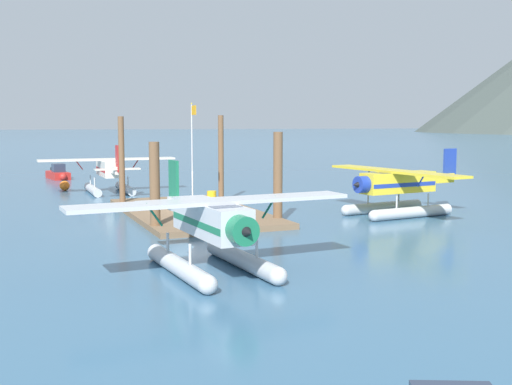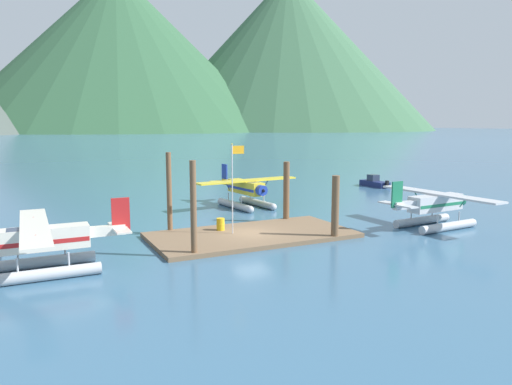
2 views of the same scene
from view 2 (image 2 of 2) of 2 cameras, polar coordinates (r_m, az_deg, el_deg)
ground_plane at (r=34.07m, az=-0.48°, el=-5.31°), size 1200.00×1200.00×0.00m
dock_platform at (r=34.03m, az=-0.48°, el=-5.07°), size 14.16×7.21×0.30m
piling_near_left at (r=28.69m, az=-7.45°, el=-2.01°), size 0.38×0.38×5.84m
piling_near_right at (r=33.21m, az=9.40°, el=-1.84°), size 0.51×0.51×4.47m
piling_far_left at (r=35.08m, az=-10.28°, el=-0.11°), size 0.37×0.37×5.93m
piling_far_right at (r=38.77m, az=3.63°, el=0.04°), size 0.50×0.50×4.93m
flagpole at (r=33.25m, az=-2.66°, el=1.71°), size 0.95×0.10×6.32m
fuel_drum at (r=34.86m, az=-4.24°, el=-3.78°), size 0.62×0.62×0.88m
mountain_ridge_west_peak at (r=559.10m, az=3.78°, el=16.18°), size 320.07×320.07×170.09m
mountain_ridge_centre_peak at (r=514.60m, az=-16.03°, el=15.82°), size 322.57×322.57×156.50m
seaplane_yellow_bow_right at (r=45.68m, az=-1.19°, el=0.19°), size 10.49×7.95×3.84m
seaplane_silver_stbd_aft at (r=39.31m, az=20.58°, el=-1.67°), size 7.97×10.47×3.84m
seaplane_cream_port_aft at (r=27.99m, az=-24.19°, el=-5.74°), size 7.98×10.41×3.84m
boat_navy_open_east at (r=62.70m, az=13.84°, el=1.15°), size 1.53×4.89×1.50m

